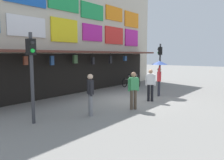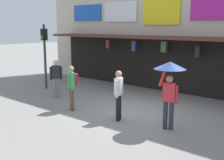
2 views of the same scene
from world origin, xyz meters
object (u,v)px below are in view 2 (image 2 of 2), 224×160
Objects in this scene: traffic_light_near at (44,46)px; pedestrian_in_green at (56,77)px; pedestrian_in_white at (72,85)px; pedestrian_in_red at (119,93)px; pedestrian_with_umbrella at (170,76)px.

traffic_light_near reaches higher than pedestrian_in_green.
pedestrian_in_red is at bearing 5.89° from pedestrian_in_white.
pedestrian_with_umbrella reaches higher than pedestrian_in_white.
pedestrian_in_white is 1.00× the size of pedestrian_in_red.
pedestrian_in_white is 2.06m from pedestrian_in_red.
pedestrian_in_green is at bearing -24.91° from traffic_light_near.
pedestrian_in_green is (1.98, -0.92, -1.19)m from traffic_light_near.
traffic_light_near is 1.90× the size of pedestrian_in_white.
pedestrian_in_white is at bearing -174.11° from pedestrian_in_red.
traffic_light_near is at bearing 171.04° from pedestrian_with_umbrella.
pedestrian_with_umbrella is 1.24× the size of pedestrian_in_green.
pedestrian_with_umbrella reaches higher than pedestrian_in_green.
pedestrian_with_umbrella reaches higher than pedestrian_in_red.
traffic_light_near is 6.27m from pedestrian_in_red.
traffic_light_near is at bearing 155.09° from pedestrian_in_green.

